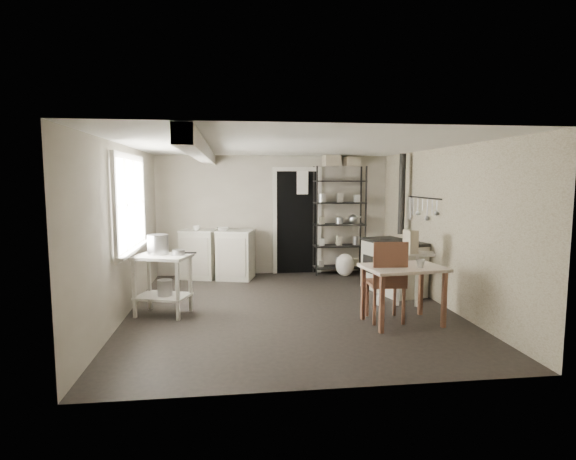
{
  "coord_description": "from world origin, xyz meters",
  "views": [
    {
      "loc": [
        -0.81,
        -6.2,
        1.83
      ],
      "look_at": [
        0.0,
        0.3,
        1.1
      ],
      "focal_mm": 28.0,
      "sensor_mm": 36.0,
      "label": 1
    }
  ],
  "objects": [
    {
      "name": "shelf_rack",
      "position": [
        1.26,
        2.31,
        0.95
      ],
      "size": [
        0.99,
        0.39,
        2.1
      ],
      "primitive_type": null,
      "rotation": [
        0.0,
        0.0,
        -0.0
      ],
      "color": "black",
      "rests_on": "ground"
    },
    {
      "name": "chair",
      "position": [
        1.16,
        -0.67,
        0.48
      ],
      "size": [
        0.46,
        0.49,
        1.06
      ],
      "primitive_type": null,
      "rotation": [
        0.0,
        0.0,
        -0.06
      ],
      "color": "brown",
      "rests_on": "ground"
    },
    {
      "name": "wall_back",
      "position": [
        0.0,
        2.5,
        1.15
      ],
      "size": [
        4.5,
        0.02,
        2.3
      ],
      "primitive_type": "cube",
      "color": "#B1A897",
      "rests_on": "ground"
    },
    {
      "name": "doorway",
      "position": [
        0.45,
        2.47,
        1.0
      ],
      "size": [
        0.96,
        0.1,
        2.08
      ],
      "primitive_type": null,
      "color": "silver",
      "rests_on": "ground"
    },
    {
      "name": "mixing_bowl",
      "position": [
        -0.98,
        2.08,
        0.96
      ],
      "size": [
        0.31,
        0.31,
        0.08
      ],
      "primitive_type": "imported",
      "rotation": [
        0.0,
        0.0,
        0.01
      ],
      "color": "silver",
      "rests_on": "base_cabinets"
    },
    {
      "name": "bucket",
      "position": [
        -1.73,
        -0.1,
        0.39
      ],
      "size": [
        0.25,
        0.25,
        0.22
      ],
      "primitive_type": "cylinder",
      "rotation": [
        0.0,
        0.0,
        0.31
      ],
      "color": "#B3B2B5",
      "rests_on": "prep_table"
    },
    {
      "name": "side_ledge",
      "position": [
        1.81,
        -0.09,
        0.43
      ],
      "size": [
        0.58,
        0.42,
        0.8
      ],
      "primitive_type": null,
      "rotation": [
        0.0,
        0.0,
        -0.3
      ],
      "color": "silver",
      "rests_on": "ground"
    },
    {
      "name": "utensil_rail",
      "position": [
        2.19,
        0.6,
        1.55
      ],
      "size": [
        0.06,
        1.2,
        0.44
      ],
      "primitive_type": null,
      "color": "#B3B2B5",
      "rests_on": "wall_right"
    },
    {
      "name": "oats_box",
      "position": [
        1.7,
        -0.13,
        1.01
      ],
      "size": [
        0.16,
        0.23,
        0.33
      ],
      "primitive_type": "cube",
      "rotation": [
        0.0,
        0.0,
        0.13
      ],
      "color": "beige",
      "rests_on": "side_ledge"
    },
    {
      "name": "flour_sack",
      "position": [
        1.31,
        2.05,
        0.24
      ],
      "size": [
        0.44,
        0.41,
        0.43
      ],
      "primitive_type": "ellipsoid",
      "rotation": [
        0.0,
        0.0,
        0.34
      ],
      "color": "white",
      "rests_on": "ground"
    },
    {
      "name": "wall_right",
      "position": [
        2.25,
        0.0,
        1.15
      ],
      "size": [
        0.02,
        5.0,
        2.3
      ],
      "primitive_type": "cube",
      "color": "#B1A897",
      "rests_on": "ground"
    },
    {
      "name": "wallpaper_panel",
      "position": [
        2.24,
        0.0,
        1.15
      ],
      "size": [
        0.01,
        5.0,
        2.3
      ],
      "primitive_type": null,
      "color": "#BDB499",
      "rests_on": "wall_right"
    },
    {
      "name": "wall_left",
      "position": [
        -2.25,
        0.0,
        1.15
      ],
      "size": [
        0.02,
        5.0,
        2.3
      ],
      "primitive_type": "cube",
      "color": "#B1A897",
      "rests_on": "ground"
    },
    {
      "name": "prep_table",
      "position": [
        -1.76,
        -0.06,
        0.4
      ],
      "size": [
        0.84,
        0.71,
        0.82
      ],
      "primitive_type": null,
      "rotation": [
        0.0,
        0.0,
        -0.31
      ],
      "color": "silver",
      "rests_on": "ground"
    },
    {
      "name": "storage_box_b",
      "position": [
        1.49,
        2.33,
        1.99
      ],
      "size": [
        0.3,
        0.28,
        0.18
      ],
      "primitive_type": "cube",
      "rotation": [
        0.0,
        0.0,
        0.09
      ],
      "color": "beige",
      "rests_on": "shelf_rack"
    },
    {
      "name": "window",
      "position": [
        -2.22,
        0.2,
        1.5
      ],
      "size": [
        0.12,
        1.76,
        1.28
      ],
      "primitive_type": null,
      "color": "silver",
      "rests_on": "wall_left"
    },
    {
      "name": "storage_box_a",
      "position": [
        1.07,
        2.25,
        2.01
      ],
      "size": [
        0.32,
        0.29,
        0.2
      ],
      "primitive_type": "cube",
      "rotation": [
        0.0,
        0.0,
        0.1
      ],
      "color": "beige",
      "rests_on": "shelf_rack"
    },
    {
      "name": "shelf_jar",
      "position": [
        0.95,
        2.36,
        1.36
      ],
      "size": [
        0.11,
        0.11,
        0.18
      ],
      "primitive_type": "imported",
      "rotation": [
        0.0,
        0.0,
        -0.39
      ],
      "color": "silver",
      "rests_on": "shelf_rack"
    },
    {
      "name": "work_table",
      "position": [
        1.33,
        -0.82,
        0.38
      ],
      "size": [
        1.06,
        0.8,
        0.74
      ],
      "primitive_type": null,
      "rotation": [
        0.0,
        0.0,
        0.12
      ],
      "color": "beige",
      "rests_on": "ground"
    },
    {
      "name": "stovepipe",
      "position": [
        2.07,
        1.18,
        1.59
      ],
      "size": [
        0.13,
        0.13,
        1.43
      ],
      "primitive_type": null,
      "rotation": [
        0.0,
        0.0,
        0.21
      ],
      "color": "black",
      "rests_on": "stove"
    },
    {
      "name": "stockpot",
      "position": [
        -1.82,
        0.03,
        0.94
      ],
      "size": [
        0.37,
        0.37,
        0.3
      ],
      "primitive_type": "cylinder",
      "rotation": [
        0.0,
        0.0,
        -0.42
      ],
      "color": "#B3B2B5",
      "rests_on": "prep_table"
    },
    {
      "name": "ceiling",
      "position": [
        0.0,
        0.0,
        2.3
      ],
      "size": [
        5.0,
        5.0,
        0.0
      ],
      "primitive_type": "plane",
      "rotation": [
        3.14,
        0.0,
        0.0
      ],
      "color": "white",
      "rests_on": "wall_back"
    },
    {
      "name": "ceiling_beam",
      "position": [
        -1.2,
        0.0,
        2.2
      ],
      "size": [
        0.18,
        5.0,
        0.18
      ],
      "primitive_type": null,
      "color": "silver",
      "rests_on": "ceiling"
    },
    {
      "name": "wall_front",
      "position": [
        0.0,
        -2.5,
        1.15
      ],
      "size": [
        4.5,
        0.02,
        2.3
      ],
      "primitive_type": "cube",
      "color": "#B1A897",
      "rests_on": "ground"
    },
    {
      "name": "base_cabinets",
      "position": [
        -1.09,
        2.18,
        0.46
      ],
      "size": [
        1.49,
        0.94,
        0.91
      ],
      "primitive_type": null,
      "rotation": [
        0.0,
        0.0,
        -0.27
      ],
      "color": "beige",
      "rests_on": "ground"
    },
    {
      "name": "stove",
      "position": [
        1.79,
        0.76,
        0.44
      ],
      "size": [
        0.86,
        1.2,
        0.85
      ],
      "primitive_type": null,
      "rotation": [
        0.0,
        0.0,
        0.26
      ],
      "color": "beige",
      "rests_on": "ground"
    },
    {
      "name": "counter_cup",
      "position": [
        -1.46,
        2.1,
        0.97
      ],
      "size": [
        0.14,
        0.14,
        0.1
      ],
      "primitive_type": "imported",
      "rotation": [
        0.0,
        0.0,
        0.14
      ],
      "color": "silver",
      "rests_on": "base_cabinets"
    },
    {
      "name": "saucepan",
      "position": [
        -1.54,
        -0.08,
        0.85
      ],
      "size": [
        0.17,
        0.17,
        0.09
      ],
      "primitive_type": "cylinder",
      "rotation": [
        0.0,
        0.0,
        -0.01
      ],
      "color": "#B3B2B5",
      "rests_on": "prep_table"
    },
    {
      "name": "table_cup",
      "position": [
        1.5,
        -0.95,
        0.81
      ],
      "size": [
        0.11,
        0.11,
        0.1
      ],
      "primitive_type": "imported",
      "rotation": [
        0.0,
        0.0,
        -0.01
      ],
      "color": "silver",
      "rests_on": "work_table"
    },
    {
      "name": "floor_crock",
      "position": [
        1.33,
        0.05,
        0.08
      ],
      "size": [
        0.16,
        0.16,
        0.16
      ],
      "primitive_type": "cylinder",
      "rotation": [
        0.0,
        0.0,
        -0.39
      ],
      "color": "silver",
      "rests_on": "ground"
    },
    {
      "name": "floor",
      "position": [
        0.0,
        0.0,
        0.0
      ],
      "size": [
        5.0,
        5.0,
        0.0
      ],
      "primitive_type": "plane",
      "color": "black",
      "rests_on": "ground"
    }
  ]
}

